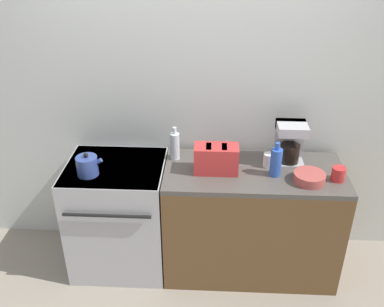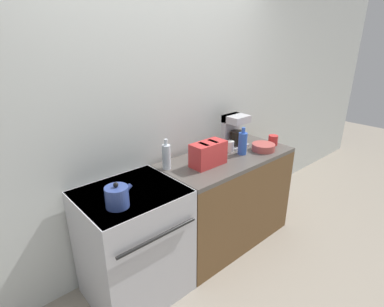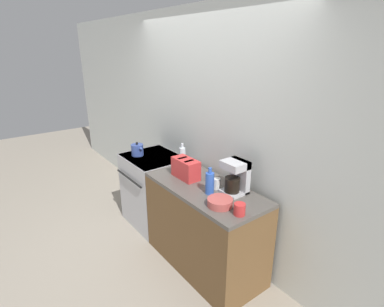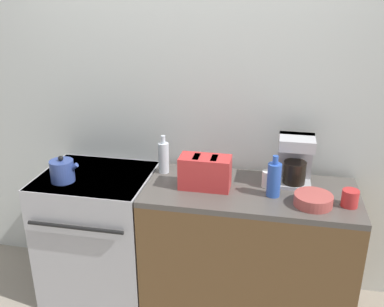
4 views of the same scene
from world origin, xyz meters
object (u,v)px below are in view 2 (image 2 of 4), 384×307
object	(u,v)px
bowl	(263,147)
kettle	(117,197)
cup_red	(273,140)
toaster	(208,154)
coffee_maker	(234,130)
bottle_blue	(243,143)
bottle_clear	(166,156)
cup_white	(230,146)
stove	(134,243)

from	to	relation	value
bowl	kettle	bearing A→B (deg)	179.46
bowl	cup_red	bearing A→B (deg)	8.31
kettle	bowl	xyz separation A→B (m)	(1.55, -0.01, -0.04)
toaster	coffee_maker	world-z (taller)	coffee_maker
bottle_blue	coffee_maker	bearing A→B (deg)	60.01
kettle	cup_red	xyz separation A→B (m)	(1.75, 0.01, -0.02)
bottle_clear	bottle_blue	bearing A→B (deg)	-15.68
kettle	toaster	distance (m)	0.91
bottle_clear	cup_red	size ratio (longest dim) A/B	2.60
cup_white	toaster	bearing A→B (deg)	-166.91
bottle_clear	cup_red	bearing A→B (deg)	-12.19
toaster	cup_white	size ratio (longest dim) A/B	3.00
coffee_maker	bowl	bearing A→B (deg)	-69.87
bottle_blue	stove	bearing A→B (deg)	176.85
toaster	bottle_blue	world-z (taller)	bottle_blue
stove	toaster	world-z (taller)	toaster
toaster	coffee_maker	bearing A→B (deg)	18.69
kettle	bottle_blue	distance (m)	1.32
bottle_clear	bottle_blue	distance (m)	0.75
toaster	bottle_blue	distance (m)	0.42
toaster	bottle_clear	size ratio (longest dim) A/B	1.21
stove	bowl	bearing A→B (deg)	-5.72
cup_white	bottle_clear	bearing A→B (deg)	172.85
stove	coffee_maker	xyz separation A→B (m)	(1.28, 0.15, 0.60)
coffee_maker	kettle	bearing A→B (deg)	-169.34
cup_red	cup_white	xyz separation A→B (m)	(-0.46, 0.16, 0.00)
stove	kettle	distance (m)	0.55
bottle_blue	cup_white	xyz separation A→B (m)	(-0.04, 0.12, -0.06)
bottle_blue	cup_white	bearing A→B (deg)	107.22
coffee_maker	cup_red	bearing A→B (deg)	-39.95
stove	bowl	xyz separation A→B (m)	(1.39, -0.14, 0.47)
cup_red	kettle	bearing A→B (deg)	-179.51
stove	bowl	world-z (taller)	bowl
kettle	bottle_blue	size ratio (longest dim) A/B	0.74
toaster	bottle_blue	size ratio (longest dim) A/B	1.22
cup_red	bowl	size ratio (longest dim) A/B	0.45
kettle	bottle_clear	bearing A→B (deg)	23.93
stove	kettle	xyz separation A→B (m)	(-0.16, -0.12, 0.51)
cup_red	cup_white	bearing A→B (deg)	160.67
kettle	bottle_clear	xyz separation A→B (m)	(0.59, 0.26, 0.04)
kettle	bottle_blue	xyz separation A→B (m)	(1.32, 0.06, 0.04)
coffee_maker	cup_red	size ratio (longest dim) A/B	3.15
bottle_blue	toaster	bearing A→B (deg)	176.03
bottle_blue	cup_red	distance (m)	0.43
coffee_maker	bottle_clear	xyz separation A→B (m)	(-0.85, -0.01, -0.05)
coffee_maker	bowl	world-z (taller)	coffee_maker
cup_red	bowl	world-z (taller)	cup_red
cup_white	cup_red	bearing A→B (deg)	-19.33
stove	coffee_maker	bearing A→B (deg)	6.54
kettle	toaster	size ratio (longest dim) A/B	0.61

